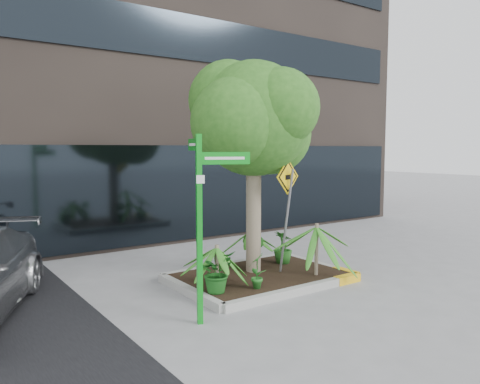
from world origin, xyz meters
TOP-DOWN VIEW (x-y plane):
  - ground at (0.00, 0.00)m, footprint 80.00×80.00m
  - building at (0.50, 8.50)m, footprint 18.00×8.00m
  - planter at (0.23, 0.27)m, footprint 3.35×2.36m
  - tree at (0.22, 0.56)m, footprint 2.91×2.59m
  - palm_front at (1.04, -0.41)m, footprint 1.14×1.14m
  - palm_left at (-0.95, 0.08)m, footprint 0.85×0.85m
  - palm_back at (0.57, 1.13)m, footprint 0.81×0.81m
  - shrub_a at (-1.15, -0.21)m, footprint 0.83×0.83m
  - shrub_b at (1.13, 0.69)m, footprint 0.45×0.45m
  - shrub_c at (-0.45, -0.44)m, footprint 0.48×0.48m
  - shrub_d at (0.40, 0.71)m, footprint 0.52×0.52m
  - street_sign_post at (-1.85, -0.93)m, footprint 0.80×1.00m
  - cattle_sign at (0.64, 0.01)m, footprint 0.68×0.33m

SIDE VIEW (x-z plane):
  - ground at x=0.00m, z-range 0.00..0.00m
  - planter at x=0.23m, z-range 0.03..0.18m
  - shrub_c at x=-0.45m, z-range 0.15..0.81m
  - shrub_d at x=0.40m, z-range 0.15..0.81m
  - shrub_a at x=-1.15m, z-range 0.15..0.85m
  - shrub_b at x=1.13m, z-range 0.15..0.85m
  - palm_back at x=0.57m, z-range 0.37..1.27m
  - palm_left at x=-0.95m, z-range 0.38..1.32m
  - palm_front at x=1.04m, z-range 0.46..1.73m
  - cattle_sign at x=0.64m, z-range 0.55..2.81m
  - street_sign_post at x=-1.85m, z-range 0.33..3.16m
  - tree at x=0.22m, z-range 1.01..5.38m
  - building at x=0.50m, z-range 0.00..15.00m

